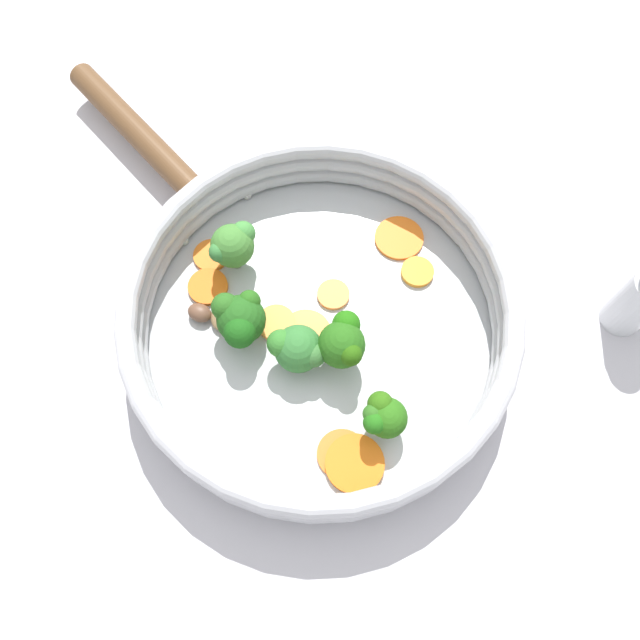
{
  "coord_description": "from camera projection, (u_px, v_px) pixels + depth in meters",
  "views": [
    {
      "loc": [
        0.17,
        -0.1,
        0.51
      ],
      "look_at": [
        0.0,
        0.0,
        0.03
      ],
      "focal_mm": 35.0,
      "sensor_mm": 36.0,
      "label": 1
    }
  ],
  "objects": [
    {
      "name": "ground_plane",
      "position": [
        320.0,
        333.0,
        0.55
      ],
      "size": [
        4.0,
        4.0,
        0.0
      ],
      "primitive_type": "plane",
      "color": "#BBB8BF"
    },
    {
      "name": "skillet",
      "position": [
        320.0,
        330.0,
        0.54
      ],
      "size": [
        0.31,
        0.31,
        0.01
      ],
      "primitive_type": "cylinder",
      "color": "#B2B5B7",
      "rests_on": "ground_plane"
    },
    {
      "name": "skillet_rim_wall",
      "position": [
        320.0,
        315.0,
        0.51
      ],
      "size": [
        0.33,
        0.33,
        0.05
      ],
      "color": "#B4B4BA",
      "rests_on": "skillet"
    },
    {
      "name": "skillet_handle",
      "position": [
        141.0,
        137.0,
        0.6
      ],
      "size": [
        0.21,
        0.06,
        0.03
      ],
      "primitive_type": "cylinder",
      "rotation": [
        1.57,
        0.0,
        4.9
      ],
      "color": "brown",
      "rests_on": "skillet"
    },
    {
      "name": "skillet_rivet_left",
      "position": [
        247.0,
        195.0,
        0.58
      ],
      "size": [
        0.01,
        0.01,
        0.01
      ],
      "primitive_type": "sphere",
      "color": "#B6B3B2",
      "rests_on": "skillet"
    },
    {
      "name": "skillet_rivet_right",
      "position": [
        184.0,
        240.0,
        0.56
      ],
      "size": [
        0.01,
        0.01,
        0.01
      ],
      "primitive_type": "sphere",
      "color": "#ADB7B3",
      "rests_on": "skillet"
    },
    {
      "name": "carrot_slice_0",
      "position": [
        208.0,
        287.0,
        0.55
      ],
      "size": [
        0.05,
        0.05,
        0.0
      ],
      "primitive_type": "cylinder",
      "rotation": [
        0.0,
        0.0,
        2.1
      ],
      "color": "orange",
      "rests_on": "skillet"
    },
    {
      "name": "carrot_slice_1",
      "position": [
        399.0,
        238.0,
        0.57
      ],
      "size": [
        0.05,
        0.05,
        0.0
      ],
      "primitive_type": "cylinder",
      "rotation": [
        0.0,
        0.0,
        3.04
      ],
      "color": "orange",
      "rests_on": "skillet"
    },
    {
      "name": "carrot_slice_2",
      "position": [
        418.0,
        273.0,
        0.55
      ],
      "size": [
        0.04,
        0.04,
        0.01
      ],
      "primitive_type": "cylinder",
      "rotation": [
        0.0,
        0.0,
        5.11
      ],
      "color": "orange",
      "rests_on": "skillet"
    },
    {
      "name": "carrot_slice_3",
      "position": [
        276.0,
        323.0,
        0.53
      ],
      "size": [
        0.04,
        0.04,
        0.01
      ],
      "primitive_type": "cylinder",
      "rotation": [
        0.0,
        0.0,
        0.52
      ],
      "color": "orange",
      "rests_on": "skillet"
    },
    {
      "name": "carrot_slice_4",
      "position": [
        333.0,
        294.0,
        0.54
      ],
      "size": [
        0.04,
        0.04,
        0.0
      ],
      "primitive_type": "cylinder",
      "rotation": [
        0.0,
        0.0,
        1.05
      ],
      "color": "orange",
      "rests_on": "skillet"
    },
    {
      "name": "carrot_slice_5",
      "position": [
        211.0,
        255.0,
        0.56
      ],
      "size": [
        0.04,
        0.04,
        0.0
      ],
      "primitive_type": "cylinder",
      "rotation": [
        0.0,
        0.0,
        0.3
      ],
      "color": "orange",
      "rests_on": "skillet"
    },
    {
      "name": "carrot_slice_6",
      "position": [
        355.0,
        464.0,
        0.49
      ],
      "size": [
        0.06,
        0.06,
        0.01
      ],
      "primitive_type": "cylinder",
      "rotation": [
        0.0,
        0.0,
        0.38
      ],
      "color": "orange",
      "rests_on": "skillet"
    },
    {
      "name": "carrot_slice_7",
      "position": [
        342.0,
        454.0,
        0.49
      ],
      "size": [
        0.05,
        0.05,
        0.0
      ],
      "primitive_type": "cylinder",
      "rotation": [
        0.0,
        0.0,
        3.48
      ],
      "color": "orange",
      "rests_on": "skillet"
    },
    {
      "name": "carrot_slice_8",
      "position": [
        306.0,
        335.0,
        0.53
      ],
      "size": [
        0.06,
        0.06,
        0.0
      ],
      "primitive_type": "cylinder",
      "rotation": [
        0.0,
        0.0,
        2.3
      ],
      "color": "#ED913E",
      "rests_on": "skillet"
    },
    {
      "name": "broccoli_floret_0",
      "position": [
        233.0,
        245.0,
        0.53
      ],
      "size": [
        0.04,
        0.05,
        0.05
      ],
      "color": "#668550",
      "rests_on": "skillet"
    },
    {
      "name": "broccoli_floret_1",
      "position": [
        297.0,
        349.0,
        0.5
      ],
      "size": [
        0.04,
        0.04,
        0.04
      ],
      "color": "#8BAA5D",
      "rests_on": "skillet"
    },
    {
      "name": "broccoli_floret_2",
      "position": [
        240.0,
        319.0,
        0.51
      ],
      "size": [
        0.05,
        0.04,
        0.05
      ],
      "color": "#81B467",
      "rests_on": "skillet"
    },
    {
      "name": "broccoli_floret_3",
      "position": [
        347.0,
        340.0,
        0.5
      ],
      "size": [
        0.05,
        0.04,
        0.05
      ],
      "color": "#79A459",
      "rests_on": "skillet"
    },
    {
      "name": "broccoli_floret_4",
      "position": [
        384.0,
        416.0,
        0.48
      ],
      "size": [
        0.04,
        0.04,
        0.04
      ],
      "color": "#7EA56A",
      "rests_on": "skillet"
    },
    {
      "name": "mushroom_piece_0",
      "position": [
        200.0,
        313.0,
        0.53
      ],
      "size": [
        0.03,
        0.03,
        0.01
      ],
      "primitive_type": "ellipsoid",
      "rotation": [
        0.0,
        0.0,
        3.75
      ],
      "color": "brown",
      "rests_on": "skillet"
    },
    {
      "name": "mushroom_piece_1",
      "position": [
        226.0,
        313.0,
        0.53
      ],
      "size": [
        0.04,
        0.04,
        0.01
      ],
      "primitive_type": "ellipsoid",
      "rotation": [
        0.0,
        0.0,
        5.46
      ],
      "color": "olive",
      "rests_on": "skillet"
    }
  ]
}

